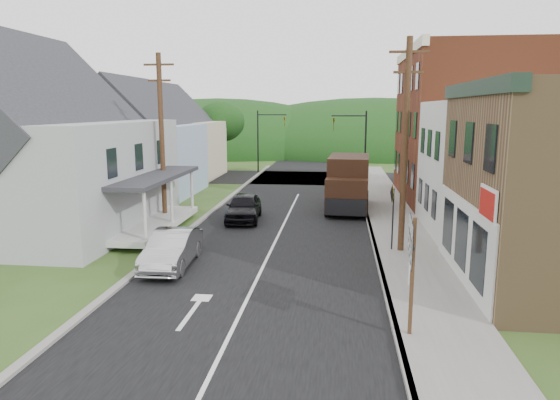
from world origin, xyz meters
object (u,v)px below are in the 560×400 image
(dark_sedan, at_px, (244,207))
(silver_sedan, at_px, (172,249))
(delivery_van, at_px, (348,183))
(route_sign_cluster, at_px, (411,259))
(warning_sign, at_px, (393,208))

(dark_sedan, bearing_deg, silver_sedan, -102.42)
(delivery_van, xyz_separation_m, route_sign_cluster, (1.34, -17.35, 0.55))
(dark_sedan, relative_size, delivery_van, 0.73)
(silver_sedan, distance_m, warning_sign, 9.34)
(dark_sedan, height_order, route_sign_cluster, route_sign_cluster)
(dark_sedan, bearing_deg, route_sign_cluster, -66.94)
(delivery_van, bearing_deg, dark_sedan, -145.40)
(route_sign_cluster, bearing_deg, dark_sedan, 122.55)
(silver_sedan, relative_size, route_sign_cluster, 1.35)
(silver_sedan, relative_size, warning_sign, 1.53)
(silver_sedan, height_order, delivery_van, delivery_van)
(dark_sedan, height_order, delivery_van, delivery_van)
(silver_sedan, distance_m, dark_sedan, 8.63)
(route_sign_cluster, xyz_separation_m, warning_sign, (0.37, 8.33, -0.27))
(delivery_van, distance_m, route_sign_cluster, 17.41)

